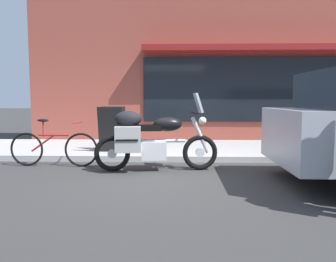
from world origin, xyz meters
The scene contains 4 objects.
ground_plane centered at (0.00, 0.00, 0.00)m, with size 80.00×80.00×0.00m, color #333333.
touring_motorcycle centered at (-0.25, 0.40, 0.60)m, with size 2.21×0.82×1.40m.
parked_bicycle centered at (-2.13, 0.77, 0.36)m, with size 1.72×0.48×0.91m.
sandwich_board_sign centered at (-1.22, 1.87, 0.62)m, with size 0.55×0.42×0.99m.
Camera 1 is at (0.27, -5.56, 1.29)m, focal length 36.23 mm.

